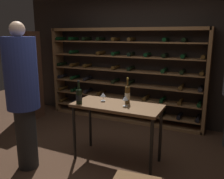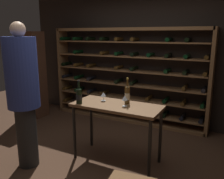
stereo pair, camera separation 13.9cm
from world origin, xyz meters
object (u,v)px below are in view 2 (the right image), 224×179
at_px(wine_bottle_green_slim, 127,94).
at_px(display_cabinet, 34,75).
at_px(tasting_table, 117,111).
at_px(person_host_in_suit, 23,90).
at_px(wine_bottle_amber_reserve, 79,95).
at_px(wine_glass_stemmed_left, 125,99).
at_px(wine_glass_stemmed_right, 103,95).
at_px(wine_rack, 126,76).

bearing_deg(wine_bottle_green_slim, display_cabinet, 162.99).
bearing_deg(tasting_table, person_host_in_suit, -146.33).
distance_m(tasting_table, wine_bottle_green_slim, 0.28).
xyz_separation_m(tasting_table, wine_bottle_amber_reserve, (-0.50, -0.19, 0.21)).
xyz_separation_m(wine_bottle_green_slim, wine_glass_stemmed_left, (0.03, -0.14, -0.02)).
height_order(display_cabinet, wine_bottle_amber_reserve, display_cabinet).
bearing_deg(wine_bottle_amber_reserve, wine_glass_stemmed_right, 48.12).
bearing_deg(wine_glass_stemmed_right, wine_glass_stemmed_left, -14.20).
distance_m(wine_rack, tasting_table, 1.71).
relative_size(wine_glass_stemmed_right, wine_glass_stemmed_left, 0.85).
xyz_separation_m(tasting_table, display_cabinet, (-2.50, 0.91, 0.18)).
distance_m(wine_rack, display_cabinet, 2.04).
bearing_deg(wine_bottle_amber_reserve, tasting_table, 20.77).
bearing_deg(wine_glass_stemmed_left, wine_bottle_amber_reserve, -165.02).
xyz_separation_m(wine_bottle_amber_reserve, wine_bottle_green_slim, (0.61, 0.31, 0.02)).
height_order(wine_rack, wine_glass_stemmed_right, wine_rack).
xyz_separation_m(tasting_table, wine_glass_stemmed_right, (-0.26, 0.08, 0.19)).
bearing_deg(wine_rack, display_cabinet, -160.36).
xyz_separation_m(wine_rack, display_cabinet, (-1.92, -0.68, -0.02)).
bearing_deg(display_cabinet, wine_glass_stemmed_right, -20.42).
relative_size(person_host_in_suit, wine_bottle_green_slim, 5.30).
height_order(display_cabinet, wine_glass_stemmed_right, display_cabinet).
bearing_deg(tasting_table, wine_bottle_amber_reserve, -159.23).
xyz_separation_m(person_host_in_suit, wine_glass_stemmed_right, (0.78, 0.77, -0.15)).
height_order(person_host_in_suit, wine_glass_stemmed_right, person_host_in_suit).
distance_m(tasting_table, wine_glass_stemmed_left, 0.25).
bearing_deg(person_host_in_suit, wine_bottle_green_slim, -176.59).
bearing_deg(wine_rack, tasting_table, -69.96).
relative_size(wine_rack, wine_glass_stemmed_right, 26.19).
bearing_deg(tasting_table, wine_glass_stemmed_right, 162.97).
relative_size(tasting_table, wine_glass_stemmed_right, 9.82).
height_order(wine_bottle_green_slim, wine_glass_stemmed_left, wine_bottle_green_slim).
relative_size(tasting_table, wine_bottle_green_slim, 3.38).
distance_m(display_cabinet, wine_glass_stemmed_right, 2.39).
xyz_separation_m(wine_rack, wine_bottle_amber_reserve, (0.08, -1.79, 0.01)).
xyz_separation_m(display_cabinet, wine_bottle_green_slim, (2.61, -0.80, 0.05)).
distance_m(display_cabinet, wine_bottle_green_slim, 2.73).
xyz_separation_m(person_host_in_suit, wine_glass_stemmed_left, (1.17, 0.67, -0.13)).
height_order(tasting_table, wine_bottle_green_slim, wine_bottle_green_slim).
relative_size(person_host_in_suit, wine_glass_stemmed_right, 15.38).
xyz_separation_m(display_cabinet, wine_bottle_amber_reserve, (2.00, -1.10, 0.03)).
height_order(tasting_table, person_host_in_suit, person_host_in_suit).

